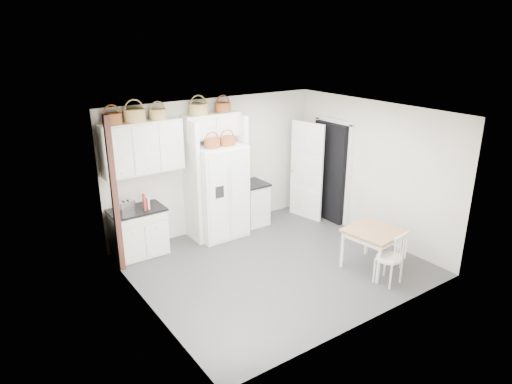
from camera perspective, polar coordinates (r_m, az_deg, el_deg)
floor at (r=7.91m, az=2.44°, el=-9.07°), size 4.50×4.50×0.00m
ceiling at (r=7.04m, az=2.74°, el=9.83°), size 4.50×4.50×0.00m
wall_back at (r=8.97m, az=-5.18°, el=3.39°), size 4.50×0.00×4.50m
wall_left at (r=6.36m, az=-13.83°, el=-4.09°), size 0.00×4.00×4.00m
wall_right at (r=8.86m, az=14.26°, el=2.65°), size 0.00×4.00×4.00m
refrigerator at (r=8.69m, az=-4.66°, el=0.09°), size 0.93×0.75×1.80m
base_cab_left at (r=8.34m, az=-14.44°, el=-4.97°), size 0.89×0.56×0.83m
base_cab_right at (r=9.35m, az=-0.40°, el=-1.51°), size 0.48×0.58×0.84m
dining_table at (r=7.91m, az=14.37°, el=-6.91°), size 0.93×0.93×0.69m
windsor_chair at (r=7.48m, az=16.30°, el=-7.90°), size 0.47×0.44×0.87m
counter_left at (r=8.17m, az=-14.69°, el=-2.21°), size 0.93×0.60×0.04m
counter_right at (r=9.20m, az=-0.41°, el=1.06°), size 0.52×0.61×0.04m
toaster at (r=8.07m, az=-15.94°, el=-1.74°), size 0.30×0.22×0.19m
cookbook_red at (r=8.08m, az=-13.79°, el=-1.24°), size 0.07×0.18×0.26m
cookbook_cream at (r=8.11m, az=-13.47°, el=-1.31°), size 0.05×0.15×0.22m
basket_upper_a at (r=7.79m, az=-17.54°, el=8.71°), size 0.32×0.32×0.18m
basket_upper_b at (r=7.91m, az=-14.94°, el=9.23°), size 0.36×0.36×0.21m
basket_upper_c at (r=8.06m, az=-12.16°, el=9.49°), size 0.30×0.30×0.17m
basket_bridge_a at (r=8.38m, az=-7.21°, el=10.23°), size 0.35×0.35×0.20m
basket_bridge_b at (r=8.63m, az=-4.18°, el=10.52°), size 0.31×0.31×0.18m
basket_fridge_a at (r=8.25m, az=-5.51°, el=6.07°), size 0.29×0.29×0.16m
basket_fridge_b at (r=8.40m, az=-3.61°, el=6.39°), size 0.30×0.30×0.16m
upper_cabinet at (r=8.05m, az=-14.04°, el=5.42°), size 1.40×0.34×0.90m
bridge_cabinet at (r=8.55m, az=-5.66°, el=8.27°), size 1.12×0.34×0.45m
fridge_panel_left at (r=8.46m, az=-8.02°, el=1.21°), size 0.08×0.60×2.30m
fridge_panel_right at (r=8.94m, az=-2.19°, el=2.40°), size 0.08×0.60×2.30m
trim_post at (r=7.57m, az=-17.25°, el=-0.54°), size 0.09×0.09×2.60m
doorway_void at (r=9.53m, az=9.29°, el=2.46°), size 0.18×0.85×2.05m
door_slab at (r=9.53m, az=6.33°, el=2.60°), size 0.21×0.79×2.05m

